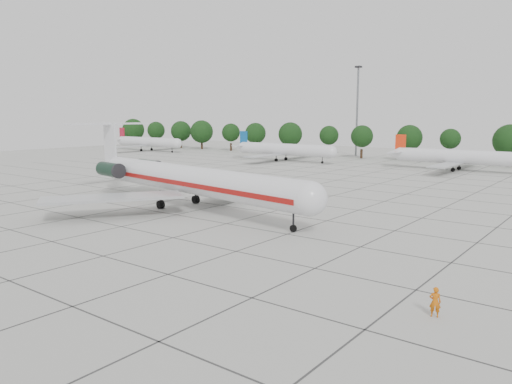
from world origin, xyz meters
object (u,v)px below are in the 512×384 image
at_px(bg_airliner_b, 284,150).
at_px(floodlight_mast, 357,106).
at_px(bg_airliner_a, 148,142).
at_px(main_airliner, 181,178).
at_px(bg_airliner_c, 461,157).
at_px(ground_crew, 435,302).

xyz_separation_m(bg_airliner_b, floodlight_mast, (7.21, 26.56, 11.37)).
bearing_deg(floodlight_mast, bg_airliner_a, -158.69).
distance_m(main_airliner, bg_airliner_c, 67.11).
height_order(ground_crew, floodlight_mast, floodlight_mast).
distance_m(ground_crew, bg_airliner_c, 83.64).
distance_m(main_airliner, bg_airliner_b, 66.47).
distance_m(main_airliner, ground_crew, 41.19).
bearing_deg(main_airliner, bg_airliner_b, 121.78).
height_order(main_airliner, bg_airliner_c, main_airliner).
distance_m(ground_crew, floodlight_mast, 118.91).
height_order(ground_crew, bg_airliner_c, bg_airliner_c).
distance_m(bg_airliner_a, bg_airliner_b, 55.36).
bearing_deg(floodlight_mast, main_airliner, -78.03).
bearing_deg(main_airliner, floodlight_mast, 110.88).
xyz_separation_m(main_airliner, ground_crew, (37.86, -15.98, -2.84)).
relative_size(main_airliner, bg_airliner_c, 1.60).
bearing_deg(floodlight_mast, ground_crew, -61.45).
bearing_deg(main_airliner, ground_crew, -13.98).
relative_size(bg_airliner_a, bg_airliner_b, 1.00).
bearing_deg(main_airliner, bg_airliner_a, 150.91).
distance_m(bg_airliner_b, floodlight_mast, 29.78).
bearing_deg(ground_crew, main_airliner, -41.93).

